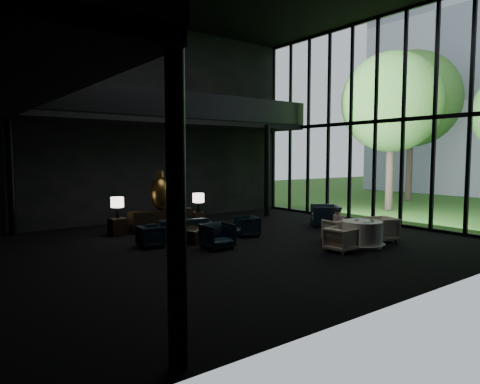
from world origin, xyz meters
TOP-DOWN VIEW (x-y plane):
  - floor at (0.00, 0.00)m, footprint 14.00×12.00m
  - wall_back at (0.00, 6.00)m, footprint 14.00×0.04m
  - wall_front at (0.00, -6.00)m, footprint 14.00×0.04m
  - curtain_wall at (6.95, 0.00)m, footprint 0.20×12.00m
  - mezzanine_left at (-6.00, 0.00)m, footprint 2.00×12.00m
  - mezzanine_back at (1.00, 5.00)m, footprint 12.00×2.00m
  - railing_left at (-5.00, 0.00)m, footprint 0.06×12.00m
  - railing_back at (1.00, 4.00)m, footprint 12.00×0.06m
  - column_sw at (-5.00, -5.70)m, footprint 0.24×0.24m
  - column_nw at (-5.00, 5.70)m, footprint 0.24×0.24m
  - column_ne at (4.80, 4.00)m, footprint 0.24×0.24m
  - tree_near at (11.00, 2.00)m, footprint 4.80×4.80m
  - tree_far at (16.00, 4.00)m, footprint 5.60×5.60m
  - console at (-0.61, 3.48)m, footprint 2.32×0.53m
  - bronze_urn at (-0.61, 3.53)m, footprint 0.74×0.74m
  - side_table_left at (-2.21, 3.50)m, footprint 0.52×0.52m
  - table_lamp_left at (-2.21, 3.50)m, footprint 0.42×0.42m
  - side_table_right at (0.99, 3.69)m, footprint 0.47×0.47m
  - table_lamp_right at (0.99, 3.56)m, footprint 0.43×0.43m
  - sofa at (-0.58, 2.05)m, footprint 2.24×1.11m
  - lounge_armchair_west at (-2.15, 1.07)m, footprint 0.64×0.68m
  - lounge_armchair_east at (1.13, 0.73)m, footprint 0.78×0.80m
  - lounge_armchair_south at (-0.72, -0.26)m, footprint 0.83×0.78m
  - window_armchair at (4.90, 0.66)m, footprint 1.52×1.57m
  - coffee_table at (-0.76, 1.03)m, footprint 1.19×1.19m
  - dining_table at (2.86, -2.55)m, footprint 1.33×1.33m
  - dining_chair_north at (2.95, -1.56)m, footprint 0.80×0.76m
  - dining_chair_east at (3.92, -2.45)m, footprint 1.09×1.13m
  - dining_chair_west at (1.82, -2.61)m, footprint 0.69×0.73m
  - child at (2.89, -1.60)m, footprint 0.27×0.27m
  - plate_a at (2.76, -2.76)m, footprint 0.30×0.30m
  - plate_b at (3.12, -2.36)m, footprint 0.22×0.22m
  - saucer at (3.18, -2.63)m, footprint 0.20×0.20m
  - coffee_cup at (3.04, -2.72)m, footprint 0.10×0.10m
  - cereal_bowl at (2.82, -2.37)m, footprint 0.15×0.15m
  - cream_pot at (2.93, -2.85)m, footprint 0.07×0.07m

SIDE VIEW (x-z plane):
  - floor at x=0.00m, z-range -0.01..0.01m
  - coffee_table at x=-0.76m, z-range 0.00..0.42m
  - side_table_right at x=0.99m, z-range 0.00..0.52m
  - side_table_left at x=-2.21m, z-range 0.00..0.58m
  - lounge_armchair_west at x=-2.15m, z-range 0.00..0.65m
  - dining_table at x=2.86m, z-range -0.05..0.70m
  - lounge_armchair_east at x=1.13m, z-range 0.00..0.68m
  - dining_chair_west at x=1.82m, z-range 0.00..0.70m
  - dining_chair_north at x=2.95m, z-range 0.00..0.73m
  - console at x=-0.61m, z-range 0.00..0.74m
  - lounge_armchair_south at x=-0.72m, z-range 0.00..0.84m
  - sofa at x=-0.58m, z-range 0.00..0.84m
  - dining_chair_east at x=3.92m, z-range 0.00..0.92m
  - window_armchair at x=4.90m, z-range 0.00..1.16m
  - child at x=2.89m, z-range 0.45..1.02m
  - saucer at x=3.18m, z-range 0.75..0.76m
  - plate_b at x=3.12m, z-range 0.75..0.76m
  - plate_a at x=2.76m, z-range 0.75..0.77m
  - cream_pot at x=2.93m, z-range 0.75..0.82m
  - cereal_bowl at x=2.82m, z-range 0.75..0.82m
  - coffee_cup at x=3.04m, z-range 0.76..0.83m
  - table_lamp_right at x=0.99m, z-range 0.67..1.40m
  - table_lamp_left at x=-2.21m, z-range 0.73..1.44m
  - bronze_urn at x=-0.61m, z-range 0.64..2.02m
  - column_sw at x=-5.00m, z-range 0.00..4.00m
  - column_nw at x=-5.00m, z-range 0.00..4.00m
  - column_ne at x=4.80m, z-range 0.00..4.00m
  - wall_back at x=0.00m, z-range 0.00..8.00m
  - wall_front at x=0.00m, z-range 0.00..8.00m
  - curtain_wall at x=6.95m, z-range 0.00..8.00m
  - mezzanine_left at x=-6.00m, z-range 3.88..4.12m
  - mezzanine_back at x=1.00m, z-range 3.88..4.12m
  - railing_left at x=-5.00m, z-range 4.10..5.10m
  - railing_back at x=1.00m, z-range 4.10..5.10m
  - tree_near at x=11.00m, z-range 1.41..9.06m
  - tree_far at x=16.00m, z-range 1.59..10.39m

